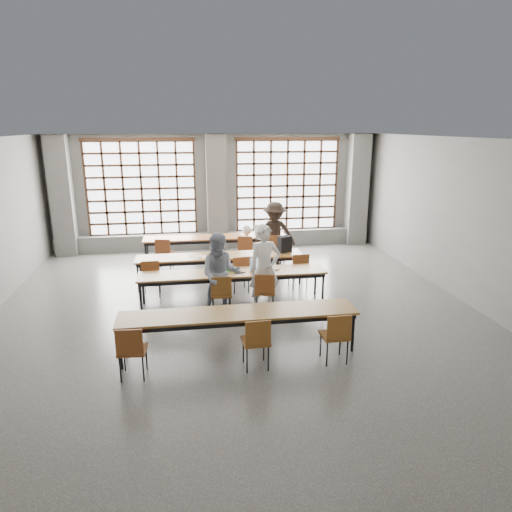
# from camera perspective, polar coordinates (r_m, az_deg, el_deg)

# --- Properties ---
(floor) EXTENTS (11.00, 11.00, 0.00)m
(floor) POSITION_cam_1_polar(r_m,az_deg,el_deg) (9.55, -2.38, -7.07)
(floor) COLOR #484845
(floor) RESTS_ON ground
(ceiling) EXTENTS (11.00, 11.00, 0.00)m
(ceiling) POSITION_cam_1_polar(r_m,az_deg,el_deg) (8.79, -2.65, 14.42)
(ceiling) COLOR silver
(ceiling) RESTS_ON floor
(wall_back) EXTENTS (10.00, 0.00, 10.00)m
(wall_back) POSITION_cam_1_polar(r_m,az_deg,el_deg) (14.40, -5.03, 8.01)
(wall_back) COLOR #61615F
(wall_back) RESTS_ON floor
(wall_front) EXTENTS (10.00, 0.00, 10.00)m
(wall_front) POSITION_cam_1_polar(r_m,az_deg,el_deg) (3.92, 7.01, -14.70)
(wall_front) COLOR #61615F
(wall_front) RESTS_ON floor
(wall_right) EXTENTS (0.00, 11.00, 11.00)m
(wall_right) POSITION_cam_1_polar(r_m,az_deg,el_deg) (10.77, 25.04, 3.84)
(wall_right) COLOR #61615F
(wall_right) RESTS_ON floor
(column_left) EXTENTS (0.60, 0.55, 3.50)m
(column_left) POSITION_cam_1_polar(r_m,az_deg,el_deg) (14.52, -23.07, 6.87)
(column_left) COLOR #595956
(column_left) RESTS_ON floor
(column_mid) EXTENTS (0.60, 0.55, 3.50)m
(column_mid) POSITION_cam_1_polar(r_m,az_deg,el_deg) (14.12, -4.95, 7.86)
(column_mid) COLOR #595956
(column_mid) RESTS_ON floor
(column_right) EXTENTS (0.60, 0.55, 3.50)m
(column_right) POSITION_cam_1_polar(r_m,az_deg,el_deg) (15.12, 12.50, 8.08)
(column_right) COLOR #595956
(column_right) RESTS_ON floor
(window_left) EXTENTS (3.32, 0.12, 3.00)m
(window_left) POSITION_cam_1_polar(r_m,az_deg,el_deg) (14.33, -14.12, 8.16)
(window_left) COLOR white
(window_left) RESTS_ON wall_back
(window_right) EXTENTS (3.32, 0.12, 3.00)m
(window_right) POSITION_cam_1_polar(r_m,az_deg,el_deg) (14.63, 3.91, 8.76)
(window_right) COLOR white
(window_right) RESTS_ON wall_back
(sill_ledge) EXTENTS (9.80, 0.35, 0.50)m
(sill_ledge) POSITION_cam_1_polar(r_m,az_deg,el_deg) (14.49, -4.83, 2.02)
(sill_ledge) COLOR #595956
(sill_ledge) RESTS_ON floor
(desk_row_a) EXTENTS (4.00, 0.70, 0.73)m
(desk_row_a) POSITION_cam_1_polar(r_m,az_deg,el_deg) (12.91, -5.08, 2.17)
(desk_row_a) COLOR brown
(desk_row_a) RESTS_ON floor
(desk_row_b) EXTENTS (4.00, 0.70, 0.73)m
(desk_row_b) POSITION_cam_1_polar(r_m,az_deg,el_deg) (11.03, -4.52, -0.23)
(desk_row_b) COLOR brown
(desk_row_b) RESTS_ON floor
(desk_row_c) EXTENTS (4.00, 0.70, 0.73)m
(desk_row_c) POSITION_cam_1_polar(r_m,az_deg,el_deg) (9.77, -2.91, -2.36)
(desk_row_c) COLOR brown
(desk_row_c) RESTS_ON floor
(desk_row_d) EXTENTS (4.00, 0.70, 0.73)m
(desk_row_d) POSITION_cam_1_polar(r_m,az_deg,el_deg) (7.73, -2.17, -7.46)
(desk_row_d) COLOR brown
(desk_row_d) RESTS_ON floor
(chair_back_left) EXTENTS (0.49, 0.49, 0.88)m
(chair_back_left) POSITION_cam_1_polar(r_m,az_deg,el_deg) (12.32, -11.43, 0.62)
(chair_back_left) COLOR brown
(chair_back_left) RESTS_ON floor
(chair_back_mid) EXTENTS (0.52, 0.52, 0.88)m
(chair_back_mid) POSITION_cam_1_polar(r_m,az_deg,el_deg) (12.41, -1.28, 1.05)
(chair_back_mid) COLOR brown
(chair_back_mid) RESTS_ON floor
(chair_back_right) EXTENTS (0.49, 0.49, 0.88)m
(chair_back_right) POSITION_cam_1_polar(r_m,az_deg,el_deg) (12.54, 2.39, 1.20)
(chair_back_right) COLOR brown
(chair_back_right) RESTS_ON floor
(chair_mid_left) EXTENTS (0.42, 0.43, 0.88)m
(chair_mid_left) POSITION_cam_1_polar(r_m,az_deg,el_deg) (10.47, -12.99, -2.24)
(chair_mid_left) COLOR brown
(chair_mid_left) RESTS_ON floor
(chair_mid_centre) EXTENTS (0.48, 0.48, 0.88)m
(chair_mid_centre) POSITION_cam_1_polar(r_m,az_deg,el_deg) (10.51, -1.99, -1.76)
(chair_mid_centre) COLOR brown
(chair_mid_centre) RESTS_ON floor
(chair_mid_right) EXTENTS (0.45, 0.45, 0.88)m
(chair_mid_right) POSITION_cam_1_polar(r_m,az_deg,el_deg) (10.75, 5.41, -1.40)
(chair_mid_right) COLOR maroon
(chair_mid_right) RESTS_ON floor
(chair_front_left) EXTENTS (0.43, 0.44, 0.88)m
(chair_front_left) POSITION_cam_1_polar(r_m,az_deg,el_deg) (9.20, -4.35, -4.43)
(chair_front_left) COLOR brown
(chair_front_left) RESTS_ON floor
(chair_front_right) EXTENTS (0.49, 0.50, 0.88)m
(chair_front_right) POSITION_cam_1_polar(r_m,az_deg,el_deg) (9.30, 1.11, -4.14)
(chair_front_right) COLOR brown
(chair_front_right) RESTS_ON floor
(chair_near_left) EXTENTS (0.45, 0.45, 0.88)m
(chair_near_left) POSITION_cam_1_polar(r_m,az_deg,el_deg) (7.23, -15.34, -10.94)
(chair_near_left) COLOR brown
(chair_near_left) RESTS_ON floor
(chair_near_mid) EXTENTS (0.44, 0.44, 0.88)m
(chair_near_mid) POSITION_cam_1_polar(r_m,az_deg,el_deg) (7.24, 0.07, -10.26)
(chair_near_mid) COLOR brown
(chair_near_mid) RESTS_ON floor
(chair_near_right) EXTENTS (0.43, 0.43, 0.88)m
(chair_near_right) POSITION_cam_1_polar(r_m,az_deg,el_deg) (7.54, 10.00, -9.42)
(chair_near_right) COLOR brown
(chair_near_right) RESTS_ON floor
(student_male) EXTENTS (0.75, 0.58, 1.85)m
(student_male) POSITION_cam_1_polar(r_m,az_deg,el_deg) (9.30, 1.08, -1.63)
(student_male) COLOR white
(student_male) RESTS_ON floor
(student_female) EXTENTS (0.90, 0.74, 1.71)m
(student_female) POSITION_cam_1_polar(r_m,az_deg,el_deg) (9.21, -4.44, -2.31)
(student_female) COLOR #19284D
(student_female) RESTS_ON floor
(student_back) EXTENTS (1.24, 0.88, 1.74)m
(student_back) POSITION_cam_1_polar(r_m,az_deg,el_deg) (12.58, 2.35, 2.83)
(student_back) COLOR black
(student_back) RESTS_ON floor
(laptop_front) EXTENTS (0.40, 0.36, 0.26)m
(laptop_front) POSITION_cam_1_polar(r_m,az_deg,el_deg) (9.90, 0.24, -1.31)
(laptop_front) COLOR #AFAFB4
(laptop_front) RESTS_ON desk_row_c
(laptop_back) EXTENTS (0.46, 0.43, 0.26)m
(laptop_back) POSITION_cam_1_polar(r_m,az_deg,el_deg) (13.13, 0.65, 3.04)
(laptop_back) COLOR #B7B7BC
(laptop_back) RESTS_ON desk_row_a
(mouse) EXTENTS (0.10, 0.07, 0.04)m
(mouse) POSITION_cam_1_polar(r_m,az_deg,el_deg) (9.86, 2.60, -1.66)
(mouse) COLOR white
(mouse) RESTS_ON desk_row_c
(green_box) EXTENTS (0.27, 0.17, 0.09)m
(green_box) POSITION_cam_1_polar(r_m,az_deg,el_deg) (9.81, -3.26, -1.62)
(green_box) COLOR green
(green_box) RESTS_ON desk_row_c
(phone) EXTENTS (0.14, 0.09, 0.01)m
(phone) POSITION_cam_1_polar(r_m,az_deg,el_deg) (9.67, -1.79, -2.09)
(phone) COLOR black
(phone) RESTS_ON desk_row_c
(paper_sheet_a) EXTENTS (0.33, 0.25, 0.00)m
(paper_sheet_a) POSITION_cam_1_polar(r_m,az_deg,el_deg) (11.03, -7.65, 0.04)
(paper_sheet_a) COLOR silver
(paper_sheet_a) RESTS_ON desk_row_b
(paper_sheet_b) EXTENTS (0.32, 0.25, 0.00)m
(paper_sheet_b) POSITION_cam_1_polar(r_m,az_deg,el_deg) (10.94, -6.07, -0.04)
(paper_sheet_b) COLOR white
(paper_sheet_b) RESTS_ON desk_row_b
(backpack) EXTENTS (0.37, 0.30, 0.40)m
(backpack) POSITION_cam_1_polar(r_m,az_deg,el_deg) (11.23, 3.59, 1.49)
(backpack) COLOR black
(backpack) RESTS_ON desk_row_b
(plastic_bag) EXTENTS (0.27, 0.22, 0.29)m
(plastic_bag) POSITION_cam_1_polar(r_m,az_deg,el_deg) (13.00, -1.15, 3.27)
(plastic_bag) COLOR white
(plastic_bag) RESTS_ON desk_row_a
(red_pouch) EXTENTS (0.20, 0.08, 0.06)m
(red_pouch) POSITION_cam_1_polar(r_m,az_deg,el_deg) (7.31, -15.21, -10.92)
(red_pouch) COLOR maroon
(red_pouch) RESTS_ON chair_near_left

